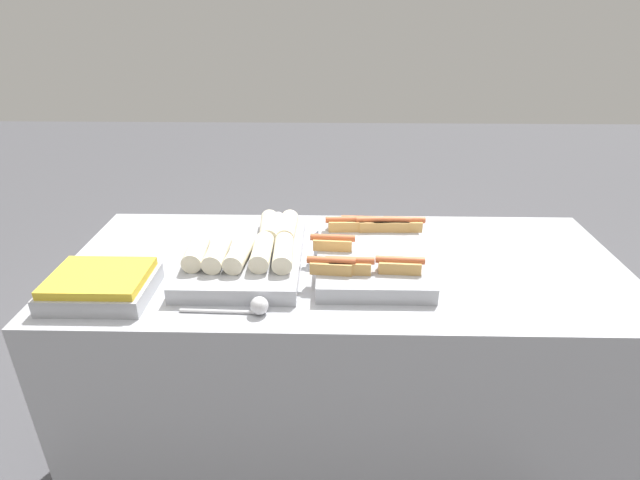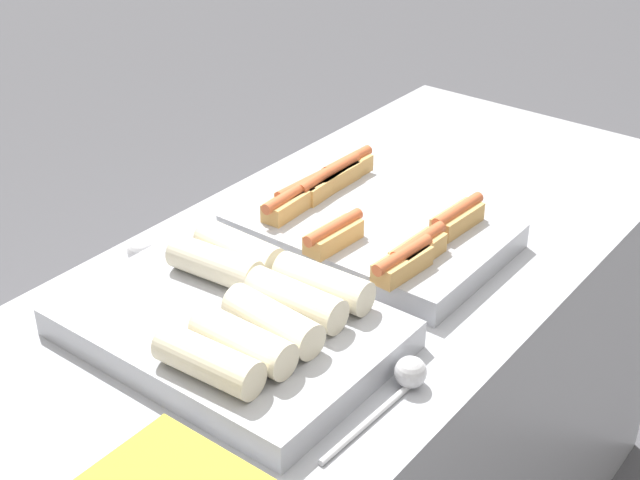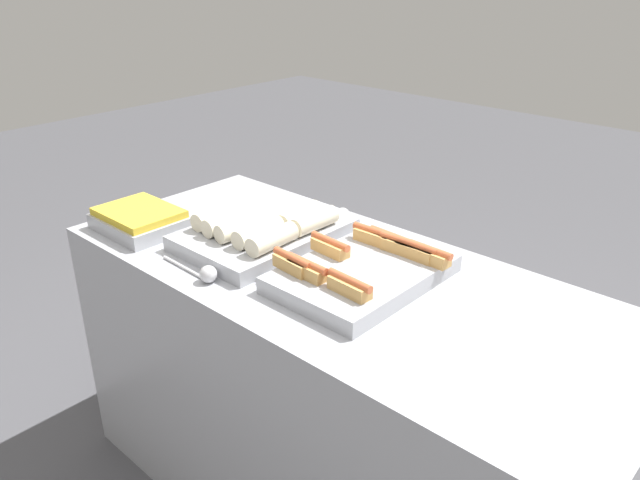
# 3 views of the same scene
# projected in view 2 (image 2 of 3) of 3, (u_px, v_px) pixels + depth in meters

# --- Properties ---
(counter) EXTENTS (1.79, 0.77, 0.91)m
(counter) POSITION_uv_depth(u_px,v_px,m) (343.00, 441.00, 1.91)
(counter) COLOR #A8AAB2
(counter) RESTS_ON ground_plane
(tray_hotdogs) EXTENTS (0.39, 0.50, 0.10)m
(tray_hotdogs) POSITION_uv_depth(u_px,v_px,m) (368.00, 226.00, 1.72)
(tray_hotdogs) COLOR #A8AAB2
(tray_hotdogs) RESTS_ON counter
(tray_wraps) EXTENTS (0.36, 0.52, 0.11)m
(tray_wraps) POSITION_uv_depth(u_px,v_px,m) (237.00, 320.00, 1.44)
(tray_wraps) COLOR #A8AAB2
(tray_wraps) RESTS_ON counter
(serving_spoon_near) EXTENTS (0.24, 0.05, 0.05)m
(serving_spoon_near) POSITION_uv_depth(u_px,v_px,m) (405.00, 379.00, 1.34)
(serving_spoon_near) COLOR silver
(serving_spoon_near) RESTS_ON counter
(serving_spoon_far) EXTENTS (0.23, 0.05, 0.05)m
(serving_spoon_far) POSITION_uv_depth(u_px,v_px,m) (135.00, 256.00, 1.65)
(serving_spoon_far) COLOR silver
(serving_spoon_far) RESTS_ON counter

